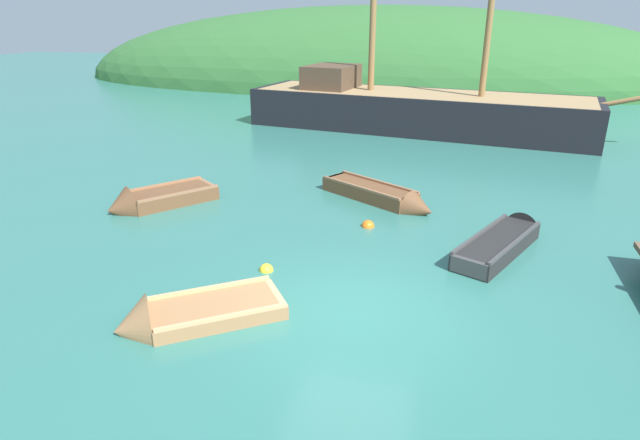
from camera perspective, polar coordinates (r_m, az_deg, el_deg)
ground_plane at (r=10.24m, az=3.47°, el=-9.72°), size 120.00×120.00×0.00m
shore_hill at (r=45.19m, az=6.02°, el=14.45°), size 51.26×19.67×11.80m
sailing_ship at (r=26.47m, az=10.01°, el=10.88°), size 18.75×6.57×12.46m
rowboat_portside at (r=10.17m, az=-14.34°, el=-10.17°), size 3.15×2.77×1.18m
rowboat_far at (r=13.58m, az=19.19°, el=-2.17°), size 2.42×3.89×0.87m
rowboat_center at (r=16.29m, az=-17.23°, el=1.93°), size 2.86×3.22×1.17m
rowboat_outer_left at (r=15.99m, az=6.63°, el=2.43°), size 3.78×2.82×0.90m
buoy_yellow at (r=11.79m, az=-5.77°, el=-5.39°), size 0.31×0.31×0.31m
buoy_orange at (r=14.14m, az=5.14°, el=-0.69°), size 0.35×0.35×0.35m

